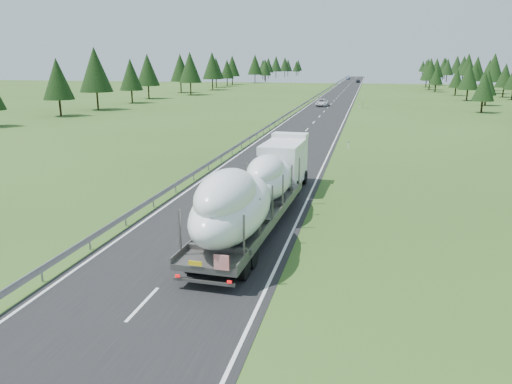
% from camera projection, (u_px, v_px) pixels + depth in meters
% --- Properties ---
extents(ground, '(400.00, 400.00, 0.00)m').
position_uv_depth(ground, '(211.00, 232.00, 28.69)').
color(ground, '#2E4F1A').
rests_on(ground, ground).
extents(road_surface, '(10.00, 400.00, 0.02)m').
position_uv_depth(road_surface, '(334.00, 101.00, 123.02)').
color(road_surface, black).
rests_on(road_surface, ground).
extents(guardrail, '(0.10, 400.00, 0.76)m').
position_uv_depth(guardrail, '(313.00, 98.00, 123.94)').
color(guardrail, slate).
rests_on(guardrail, ground).
extents(marker_posts, '(0.13, 350.08, 1.00)m').
position_uv_depth(marker_posts, '(364.00, 87.00, 173.39)').
color(marker_posts, silver).
rests_on(marker_posts, ground).
extents(highway_sign, '(0.08, 0.90, 2.60)m').
position_uv_depth(highway_sign, '(363.00, 100.00, 102.16)').
color(highway_sign, slate).
rests_on(highway_sign, ground).
extents(tree_line_right, '(26.75, 356.27, 12.56)m').
position_uv_depth(tree_line_right, '(484.00, 71.00, 146.82)').
color(tree_line_right, black).
rests_on(tree_line_right, ground).
extents(tree_line_left, '(15.33, 356.31, 12.44)m').
position_uv_depth(tree_line_left, '(216.00, 68.00, 172.63)').
color(tree_line_left, black).
rests_on(tree_line_left, ground).
extents(boat_truck, '(3.76, 21.77, 4.67)m').
position_uv_depth(boat_truck, '(257.00, 186.00, 29.07)').
color(boat_truck, white).
rests_on(boat_truck, ground).
extents(distant_van, '(2.55, 5.51, 1.53)m').
position_uv_depth(distant_van, '(322.00, 103.00, 107.81)').
color(distant_van, silver).
rests_on(distant_van, ground).
extents(distant_car_dark, '(1.93, 4.27, 1.42)m').
position_uv_depth(distant_car_dark, '(358.00, 81.00, 224.37)').
color(distant_car_dark, black).
rests_on(distant_car_dark, ground).
extents(distant_car_blue, '(1.68, 4.03, 1.29)m').
position_uv_depth(distant_car_blue, '(348.00, 78.00, 261.31)').
color(distant_car_blue, '#182A45').
rests_on(distant_car_blue, ground).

